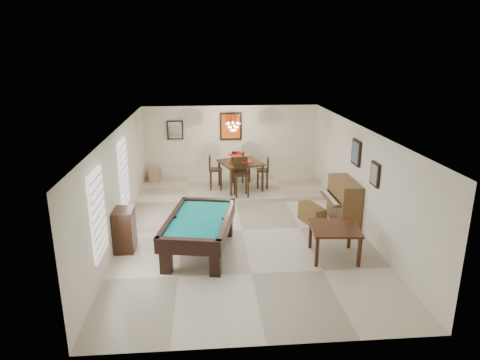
{
  "coord_description": "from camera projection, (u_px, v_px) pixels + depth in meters",
  "views": [
    {
      "loc": [
        -0.88,
        -10.06,
        4.42
      ],
      "look_at": [
        0.0,
        0.6,
        1.15
      ],
      "focal_mm": 32.0,
      "sensor_mm": 36.0,
      "label": 1
    }
  ],
  "objects": [
    {
      "name": "corner_bench",
      "position": [
        155.0,
        175.0,
        14.6
      ],
      "size": [
        0.38,
        0.46,
        0.4
      ],
      "primitive_type": "cube",
      "rotation": [
        0.0,
        0.0,
        0.04
      ],
      "color": "tan",
      "rests_on": "dining_step"
    },
    {
      "name": "wall_back",
      "position": [
        231.0,
        143.0,
        14.86
      ],
      "size": [
        6.0,
        0.04,
        2.6
      ],
      "primitive_type": "cube",
      "color": "silver",
      "rests_on": "ground_plane"
    },
    {
      "name": "pool_table",
      "position": [
        200.0,
        236.0,
        9.62
      ],
      "size": [
        1.76,
        2.67,
        0.82
      ],
      "primitive_type": null,
      "rotation": [
        0.0,
        0.0,
        -0.18
      ],
      "color": "black",
      "rests_on": "ground_plane"
    },
    {
      "name": "wall_right",
      "position": [
        360.0,
        178.0,
        10.81
      ],
      "size": [
        0.04,
        9.0,
        2.6
      ],
      "primitive_type": "cube",
      "color": "silver",
      "rests_on": "ground_plane"
    },
    {
      "name": "back_mirror",
      "position": [
        175.0,
        130.0,
        14.53
      ],
      "size": [
        0.55,
        0.06,
        0.65
      ],
      "primitive_type": "cube",
      "color": "white",
      "rests_on": "wall_back"
    },
    {
      "name": "dining_chair_west",
      "position": [
        216.0,
        172.0,
        13.63
      ],
      "size": [
        0.43,
        0.43,
        1.11
      ],
      "primitive_type": null,
      "rotation": [
        0.0,
        0.0,
        1.51
      ],
      "color": "black",
      "rests_on": "dining_step"
    },
    {
      "name": "flower_vase",
      "position": [
        240.0,
        155.0,
        13.49
      ],
      "size": [
        0.14,
        0.14,
        0.23
      ],
      "primitive_type": null,
      "rotation": [
        0.0,
        0.0,
        -0.02
      ],
      "color": "#AC240E",
      "rests_on": "dining_table"
    },
    {
      "name": "upright_piano",
      "position": [
        339.0,
        202.0,
        11.25
      ],
      "size": [
        0.78,
        1.4,
        1.17
      ],
      "primitive_type": null,
      "color": "brown",
      "rests_on": "ground_plane"
    },
    {
      "name": "back_painting",
      "position": [
        231.0,
        126.0,
        14.65
      ],
      "size": [
        0.75,
        0.06,
        0.95
      ],
      "primitive_type": "cube",
      "color": "#D84C14",
      "rests_on": "wall_back"
    },
    {
      "name": "chandelier",
      "position": [
        233.0,
        124.0,
        13.36
      ],
      "size": [
        0.44,
        0.44,
        0.6
      ],
      "primitive_type": null,
      "color": "#FFE5B2",
      "rests_on": "ceiling"
    },
    {
      "name": "wall_front",
      "position": [
        269.0,
        271.0,
        6.28
      ],
      "size": [
        6.0,
        0.04,
        2.6
      ],
      "primitive_type": "cube",
      "color": "silver",
      "rests_on": "ground_plane"
    },
    {
      "name": "apothecary_chest",
      "position": [
        125.0,
        230.0,
        9.74
      ],
      "size": [
        0.43,
        0.65,
        0.97
      ],
      "primitive_type": "cube",
      "color": "black",
      "rests_on": "ground_plane"
    },
    {
      "name": "ceiling",
      "position": [
        242.0,
        129.0,
        10.19
      ],
      "size": [
        6.0,
        9.0,
        0.04
      ],
      "primitive_type": "cube",
      "color": "white",
      "rests_on": "wall_back"
    },
    {
      "name": "dining_table",
      "position": [
        240.0,
        173.0,
        13.67
      ],
      "size": [
        1.53,
        1.53,
        1.01
      ],
      "primitive_type": null,
      "rotation": [
        0.0,
        0.0,
        0.31
      ],
      "color": "black",
      "rests_on": "dining_step"
    },
    {
      "name": "dining_step",
      "position": [
        233.0,
        188.0,
        14.03
      ],
      "size": [
        6.0,
        2.5,
        0.12
      ],
      "primitive_type": "cube",
      "color": "beige",
      "rests_on": "ground_plane"
    },
    {
      "name": "dining_chair_north",
      "position": [
        238.0,
        166.0,
        14.37
      ],
      "size": [
        0.44,
        0.44,
        1.1
      ],
      "primitive_type": null,
      "rotation": [
        0.0,
        0.0,
        3.06
      ],
      "color": "black",
      "rests_on": "dining_step"
    },
    {
      "name": "window_left_front",
      "position": [
        98.0,
        214.0,
        8.21
      ],
      "size": [
        0.06,
        1.0,
        1.7
      ],
      "primitive_type": "cube",
      "color": "white",
      "rests_on": "wall_left"
    },
    {
      "name": "right_picture_lower",
      "position": [
        375.0,
        174.0,
        9.73
      ],
      "size": [
        0.06,
        0.45,
        0.55
      ],
      "primitive_type": "cube",
      "color": "gray",
      "rests_on": "wall_right"
    },
    {
      "name": "ground_plane",
      "position": [
        242.0,
        230.0,
        10.96
      ],
      "size": [
        6.0,
        9.0,
        0.02
      ],
      "primitive_type": "cube",
      "color": "beige"
    },
    {
      "name": "window_left_rear",
      "position": [
        124.0,
        173.0,
        10.88
      ],
      "size": [
        0.06,
        1.0,
        1.7
      ],
      "primitive_type": "cube",
      "color": "white",
      "rests_on": "wall_left"
    },
    {
      "name": "piano_bench",
      "position": [
        312.0,
        214.0,
        11.3
      ],
      "size": [
        0.6,
        0.95,
        0.49
      ],
      "primitive_type": "cube",
      "rotation": [
        0.0,
        0.0,
        0.3
      ],
      "color": "brown",
      "rests_on": "ground_plane"
    },
    {
      "name": "dining_chair_east",
      "position": [
        262.0,
        173.0,
        13.77
      ],
      "size": [
        0.41,
        0.41,
        1.01
      ],
      "primitive_type": null,
      "rotation": [
        0.0,
        0.0,
        -1.67
      ],
      "color": "black",
      "rests_on": "dining_step"
    },
    {
      "name": "dining_chair_south",
      "position": [
        241.0,
        177.0,
        12.92
      ],
      "size": [
        0.47,
        0.47,
        1.2
      ],
      "primitive_type": null,
      "rotation": [
        0.0,
        0.0,
        0.07
      ],
      "color": "black",
      "rests_on": "dining_step"
    },
    {
      "name": "square_table",
      "position": [
        334.0,
        242.0,
        9.43
      ],
      "size": [
        1.12,
        1.12,
        0.71
      ],
      "primitive_type": null,
      "rotation": [
        0.0,
        0.0,
        -0.09
      ],
      "color": "black",
      "rests_on": "ground_plane"
    },
    {
      "name": "wall_left",
      "position": [
        119.0,
        184.0,
        10.34
      ],
      "size": [
        0.04,
        9.0,
        2.6
      ],
      "primitive_type": "cube",
      "color": "silver",
      "rests_on": "ground_plane"
    },
    {
      "name": "right_picture_upper",
      "position": [
        356.0,
        153.0,
        10.91
      ],
      "size": [
        0.06,
        0.55,
        0.65
      ],
      "primitive_type": "cube",
      "color": "slate",
      "rests_on": "wall_right"
    }
  ]
}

